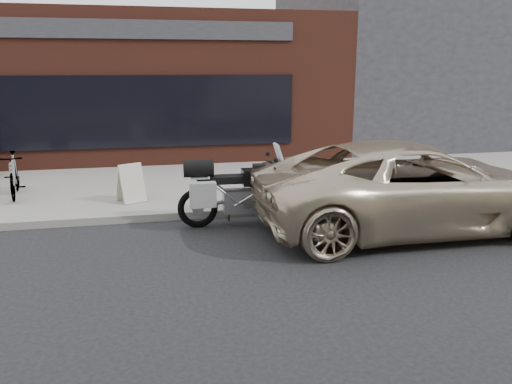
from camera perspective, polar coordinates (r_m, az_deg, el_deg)
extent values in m
plane|color=black|center=(6.28, -0.33, -13.59)|extent=(120.00, 120.00, 0.00)
cube|color=gray|center=(12.82, -6.64, 1.20)|extent=(44.00, 6.00, 0.15)
cube|color=#5B281D|center=(19.48, -14.83, 11.70)|extent=(14.00, 10.00, 4.50)
cube|color=black|center=(14.50, -15.57, 8.78)|extent=(10.00, 0.08, 2.00)
cube|color=#2A2A2F|center=(14.48, -16.16, 17.47)|extent=(10.00, 0.08, 0.50)
cube|color=#2A2A2F|center=(22.40, 18.36, 13.64)|extent=(10.00, 10.00, 6.00)
torus|color=black|center=(9.33, -6.67, -1.84)|extent=(0.75, 0.14, 0.75)
torus|color=black|center=(9.59, 3.40, -1.32)|extent=(0.75, 0.14, 0.75)
cube|color=#B7B7BC|center=(9.39, -1.91, -1.01)|extent=(0.62, 0.35, 0.43)
cube|color=black|center=(9.34, 0.11, 1.75)|extent=(0.57, 0.37, 0.29)
cube|color=black|center=(9.26, -3.30, 1.47)|extent=(0.62, 0.32, 0.13)
cube|color=black|center=(9.23, -5.71, 0.82)|extent=(0.34, 0.25, 0.16)
cube|color=black|center=(9.38, 2.13, 2.71)|extent=(0.21, 0.27, 0.25)
cube|color=silver|center=(9.35, 2.62, 4.41)|extent=(0.17, 0.34, 0.38)
cylinder|color=black|center=(9.35, 1.67, 3.16)|extent=(0.05, 0.79, 0.03)
cube|color=#B7B7BC|center=(9.19, -6.57, 1.74)|extent=(0.32, 0.34, 0.03)
cube|color=gray|center=(8.97, -6.08, -0.32)|extent=(0.47, 0.21, 0.45)
cylinder|color=black|center=(9.16, -6.59, 2.70)|extent=(0.54, 0.32, 0.31)
cylinder|color=#B7B7BC|center=(9.53, -4.74, -1.32)|extent=(0.62, 0.10, 0.22)
imported|color=beige|center=(9.51, 17.45, 0.64)|extent=(5.83, 2.69, 1.62)
imported|color=gray|center=(12.05, -25.95, 1.77)|extent=(0.71, 1.68, 0.98)
cube|color=beige|center=(10.73, -13.91, 0.95)|extent=(0.56, 0.45, 0.81)
cube|color=beige|center=(10.92, -14.38, 1.15)|extent=(0.56, 0.45, 0.81)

